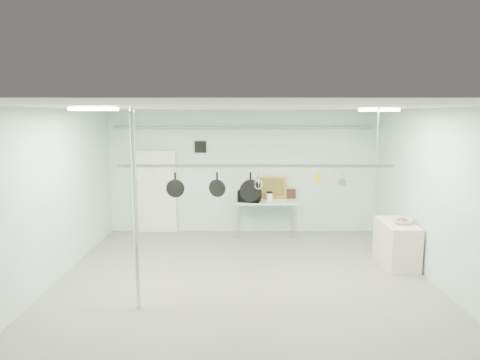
{
  "coord_description": "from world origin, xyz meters",
  "views": [
    {
      "loc": [
        -0.07,
        -7.09,
        3.08
      ],
      "look_at": [
        -0.07,
        1.0,
        1.84
      ],
      "focal_mm": 32.0,
      "sensor_mm": 36.0,
      "label": 1
    }
  ],
  "objects_px": {
    "chrome_pole": "(135,211)",
    "skillet_right": "(250,187)",
    "fruit_bowl": "(403,221)",
    "microwave": "(250,196)",
    "coffee_canister": "(269,197)",
    "skillet_left": "(175,185)",
    "skillet_mid": "(217,184)",
    "pot_rack": "(256,164)",
    "prep_table": "(266,203)",
    "side_cabinet": "(396,244)"
  },
  "relations": [
    {
      "from": "chrome_pole",
      "to": "skillet_right",
      "type": "bearing_deg",
      "value": 26.42
    },
    {
      "from": "fruit_bowl",
      "to": "skillet_right",
      "type": "relative_size",
      "value": 0.72
    },
    {
      "from": "microwave",
      "to": "coffee_canister",
      "type": "xyz_separation_m",
      "value": [
        0.51,
        0.08,
        -0.05
      ]
    },
    {
      "from": "skillet_left",
      "to": "skillet_right",
      "type": "relative_size",
      "value": 0.84
    },
    {
      "from": "coffee_canister",
      "to": "skillet_right",
      "type": "distance_m",
      "value": 3.41
    },
    {
      "from": "microwave",
      "to": "coffee_canister",
      "type": "bearing_deg",
      "value": -155.46
    },
    {
      "from": "coffee_canister",
      "to": "chrome_pole",
      "type": "bearing_deg",
      "value": -119.74
    },
    {
      "from": "fruit_bowl",
      "to": "skillet_mid",
      "type": "xyz_separation_m",
      "value": [
        -3.69,
        -0.99,
        0.92
      ]
    },
    {
      "from": "pot_rack",
      "to": "prep_table",
      "type": "bearing_deg",
      "value": 83.09
    },
    {
      "from": "skillet_left",
      "to": "skillet_mid",
      "type": "bearing_deg",
      "value": 1.29
    },
    {
      "from": "microwave",
      "to": "chrome_pole",
      "type": "bearing_deg",
      "value": 80.76
    },
    {
      "from": "side_cabinet",
      "to": "pot_rack",
      "type": "bearing_deg",
      "value": -159.55
    },
    {
      "from": "pot_rack",
      "to": "coffee_canister",
      "type": "height_order",
      "value": "pot_rack"
    },
    {
      "from": "coffee_canister",
      "to": "fruit_bowl",
      "type": "xyz_separation_m",
      "value": [
        2.54,
        -2.27,
        -0.06
      ]
    },
    {
      "from": "pot_rack",
      "to": "coffee_canister",
      "type": "relative_size",
      "value": 23.67
    },
    {
      "from": "coffee_canister",
      "to": "skillet_mid",
      "type": "bearing_deg",
      "value": -109.42
    },
    {
      "from": "pot_rack",
      "to": "fruit_bowl",
      "type": "height_order",
      "value": "pot_rack"
    },
    {
      "from": "chrome_pole",
      "to": "fruit_bowl",
      "type": "height_order",
      "value": "chrome_pole"
    },
    {
      "from": "skillet_mid",
      "to": "fruit_bowl",
      "type": "bearing_deg",
      "value": 34.2
    },
    {
      "from": "fruit_bowl",
      "to": "skillet_left",
      "type": "bearing_deg",
      "value": -167.38
    },
    {
      "from": "prep_table",
      "to": "side_cabinet",
      "type": "bearing_deg",
      "value": -40.79
    },
    {
      "from": "skillet_mid",
      "to": "prep_table",
      "type": "bearing_deg",
      "value": 91.15
    },
    {
      "from": "chrome_pole",
      "to": "side_cabinet",
      "type": "height_order",
      "value": "chrome_pole"
    },
    {
      "from": "coffee_canister",
      "to": "prep_table",
      "type": "bearing_deg",
      "value": 151.13
    },
    {
      "from": "prep_table",
      "to": "microwave",
      "type": "height_order",
      "value": "microwave"
    },
    {
      "from": "pot_rack",
      "to": "skillet_mid",
      "type": "relative_size",
      "value": 11.21
    },
    {
      "from": "prep_table",
      "to": "microwave",
      "type": "bearing_deg",
      "value": -164.06
    },
    {
      "from": "pot_rack",
      "to": "microwave",
      "type": "xyz_separation_m",
      "value": [
        -0.03,
        3.18,
        -1.17
      ]
    },
    {
      "from": "pot_rack",
      "to": "coffee_canister",
      "type": "distance_m",
      "value": 3.51
    },
    {
      "from": "coffee_canister",
      "to": "skillet_left",
      "type": "xyz_separation_m",
      "value": [
        -1.89,
        -3.26,
        0.85
      ]
    },
    {
      "from": "side_cabinet",
      "to": "skillet_mid",
      "type": "distance_m",
      "value": 4.04
    },
    {
      "from": "side_cabinet",
      "to": "skillet_left",
      "type": "distance_m",
      "value": 4.71
    },
    {
      "from": "coffee_canister",
      "to": "skillet_left",
      "type": "bearing_deg",
      "value": -120.05
    },
    {
      "from": "fruit_bowl",
      "to": "coffee_canister",
      "type": "bearing_deg",
      "value": 138.19
    },
    {
      "from": "skillet_mid",
      "to": "skillet_right",
      "type": "relative_size",
      "value": 0.8
    },
    {
      "from": "side_cabinet",
      "to": "fruit_bowl",
      "type": "relative_size",
      "value": 3.13
    },
    {
      "from": "microwave",
      "to": "skillet_mid",
      "type": "bearing_deg",
      "value": 93.95
    },
    {
      "from": "microwave",
      "to": "skillet_mid",
      "type": "height_order",
      "value": "skillet_mid"
    },
    {
      "from": "prep_table",
      "to": "skillet_left",
      "type": "xyz_separation_m",
      "value": [
        -1.81,
        -3.3,
        1.03
      ]
    },
    {
      "from": "microwave",
      "to": "skillet_mid",
      "type": "xyz_separation_m",
      "value": [
        -0.64,
        -3.18,
        0.82
      ]
    },
    {
      "from": "fruit_bowl",
      "to": "side_cabinet",
      "type": "bearing_deg",
      "value": 119.18
    },
    {
      "from": "skillet_left",
      "to": "skillet_right",
      "type": "height_order",
      "value": "same"
    },
    {
      "from": "prep_table",
      "to": "fruit_bowl",
      "type": "distance_m",
      "value": 3.49
    },
    {
      "from": "prep_table",
      "to": "skillet_left",
      "type": "height_order",
      "value": "skillet_left"
    },
    {
      "from": "skillet_mid",
      "to": "microwave",
      "type": "bearing_deg",
      "value": 97.74
    },
    {
      "from": "prep_table",
      "to": "side_cabinet",
      "type": "relative_size",
      "value": 1.33
    },
    {
      "from": "skillet_right",
      "to": "fruit_bowl",
      "type": "bearing_deg",
      "value": 0.26
    },
    {
      "from": "coffee_canister",
      "to": "skillet_right",
      "type": "bearing_deg",
      "value": -99.82
    },
    {
      "from": "microwave",
      "to": "side_cabinet",
      "type": "bearing_deg",
      "value": 160.52
    },
    {
      "from": "prep_table",
      "to": "fruit_bowl",
      "type": "xyz_separation_m",
      "value": [
        2.61,
        -2.31,
        0.11
      ]
    }
  ]
}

